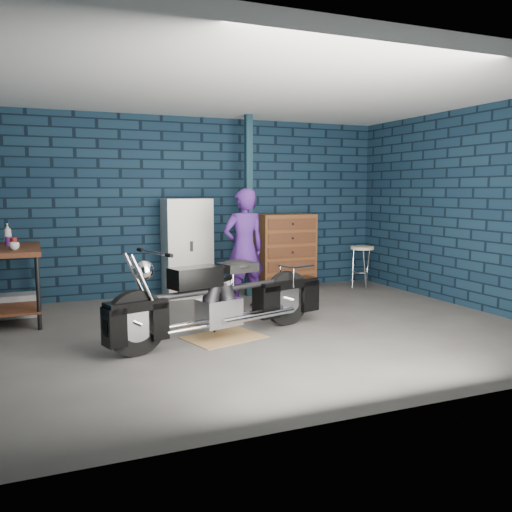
{
  "coord_description": "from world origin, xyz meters",
  "views": [
    {
      "loc": [
        -2.46,
        -5.6,
        1.6
      ],
      "look_at": [
        -0.01,
        0.3,
        0.82
      ],
      "focal_mm": 38.0,
      "sensor_mm": 36.0,
      "label": 1
    }
  ],
  "objects_px": {
    "workbench": "(16,284)",
    "motorcycle": "(223,292)",
    "person": "(244,249)",
    "locker": "(187,248)",
    "storage_bin": "(19,305)",
    "tool_chest": "(286,252)",
    "shop_stool": "(362,268)"
  },
  "relations": [
    {
      "from": "workbench",
      "to": "motorcycle",
      "type": "height_order",
      "value": "motorcycle"
    },
    {
      "from": "person",
      "to": "locker",
      "type": "height_order",
      "value": "person"
    },
    {
      "from": "storage_bin",
      "to": "motorcycle",
      "type": "bearing_deg",
      "value": -43.21
    },
    {
      "from": "workbench",
      "to": "tool_chest",
      "type": "xyz_separation_m",
      "value": [
        3.98,
        0.65,
        0.15
      ]
    },
    {
      "from": "workbench",
      "to": "tool_chest",
      "type": "relative_size",
      "value": 1.15
    },
    {
      "from": "motorcycle",
      "to": "locker",
      "type": "xyz_separation_m",
      "value": [
        0.26,
        2.39,
        0.23
      ]
    },
    {
      "from": "person",
      "to": "storage_bin",
      "type": "height_order",
      "value": "person"
    },
    {
      "from": "storage_bin",
      "to": "shop_stool",
      "type": "xyz_separation_m",
      "value": [
        5.12,
        -0.01,
        0.2
      ]
    },
    {
      "from": "person",
      "to": "tool_chest",
      "type": "bearing_deg",
      "value": -138.92
    },
    {
      "from": "workbench",
      "to": "shop_stool",
      "type": "relative_size",
      "value": 2.03
    },
    {
      "from": "workbench",
      "to": "locker",
      "type": "distance_m",
      "value": 2.45
    },
    {
      "from": "storage_bin",
      "to": "shop_stool",
      "type": "relative_size",
      "value": 0.67
    },
    {
      "from": "workbench",
      "to": "tool_chest",
      "type": "distance_m",
      "value": 4.04
    },
    {
      "from": "workbench",
      "to": "person",
      "type": "bearing_deg",
      "value": -8.34
    },
    {
      "from": "person",
      "to": "locker",
      "type": "xyz_separation_m",
      "value": [
        -0.5,
        1.07,
        -0.07
      ]
    },
    {
      "from": "storage_bin",
      "to": "locker",
      "type": "height_order",
      "value": "locker"
    },
    {
      "from": "workbench",
      "to": "motorcycle",
      "type": "xyz_separation_m",
      "value": [
        2.09,
        -1.74,
        0.05
      ]
    },
    {
      "from": "person",
      "to": "storage_bin",
      "type": "relative_size",
      "value": 3.51
    },
    {
      "from": "person",
      "to": "shop_stool",
      "type": "bearing_deg",
      "value": -167.12
    },
    {
      "from": "shop_stool",
      "to": "storage_bin",
      "type": "bearing_deg",
      "value": 179.89
    },
    {
      "from": "workbench",
      "to": "person",
      "type": "height_order",
      "value": "person"
    },
    {
      "from": "shop_stool",
      "to": "person",
      "type": "bearing_deg",
      "value": -164.99
    },
    {
      "from": "motorcycle",
      "to": "workbench",
      "type": "bearing_deg",
      "value": 124.23
    },
    {
      "from": "storage_bin",
      "to": "shop_stool",
      "type": "height_order",
      "value": "shop_stool"
    },
    {
      "from": "motorcycle",
      "to": "tool_chest",
      "type": "relative_size",
      "value": 1.9
    },
    {
      "from": "workbench",
      "to": "storage_bin",
      "type": "xyz_separation_m",
      "value": [
        0.02,
        0.21,
        -0.31
      ]
    },
    {
      "from": "motorcycle",
      "to": "person",
      "type": "distance_m",
      "value": 1.55
    },
    {
      "from": "motorcycle",
      "to": "shop_stool",
      "type": "relative_size",
      "value": 3.34
    },
    {
      "from": "motorcycle",
      "to": "shop_stool",
      "type": "distance_m",
      "value": 3.62
    },
    {
      "from": "shop_stool",
      "to": "tool_chest",
      "type": "bearing_deg",
      "value": 158.81
    },
    {
      "from": "workbench",
      "to": "shop_stool",
      "type": "bearing_deg",
      "value": 2.2
    },
    {
      "from": "motorcycle",
      "to": "storage_bin",
      "type": "distance_m",
      "value": 2.87
    }
  ]
}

